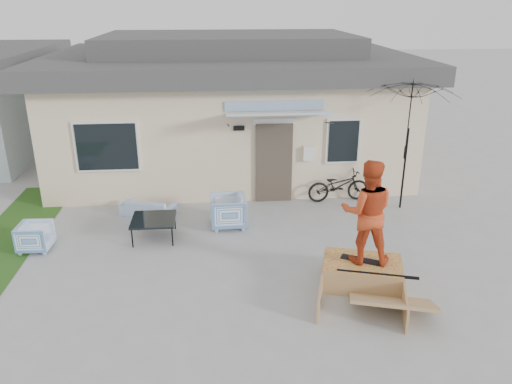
{
  "coord_description": "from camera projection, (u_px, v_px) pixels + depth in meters",
  "views": [
    {
      "loc": [
        -0.54,
        -7.83,
        5.06
      ],
      "look_at": [
        0.3,
        1.8,
        1.3
      ],
      "focal_mm": 35.07,
      "sensor_mm": 36.0,
      "label": 1
    }
  ],
  "objects": [
    {
      "name": "ground",
      "position": [
        248.0,
        294.0,
        9.14
      ],
      "size": [
        90.0,
        90.0,
        0.0
      ],
      "primitive_type": "plane",
      "color": "#999999",
      "rests_on": "ground"
    },
    {
      "name": "house",
      "position": [
        230.0,
        103.0,
        15.86
      ],
      "size": [
        10.8,
        8.49,
        4.1
      ],
      "color": "beige",
      "rests_on": "ground"
    },
    {
      "name": "loveseat",
      "position": [
        148.0,
        205.0,
        12.41
      ],
      "size": [
        1.42,
        0.77,
        0.53
      ],
      "primitive_type": "imported",
      "rotation": [
        0.0,
        0.0,
        2.85
      ],
      "color": "#487AB6",
      "rests_on": "ground"
    },
    {
      "name": "armchair_left",
      "position": [
        35.0,
        235.0,
        10.65
      ],
      "size": [
        0.63,
        0.67,
        0.67
      ],
      "primitive_type": "imported",
      "rotation": [
        0.0,
        0.0,
        1.53
      ],
      "color": "#487AB6",
      "rests_on": "ground"
    },
    {
      "name": "armchair_right",
      "position": [
        228.0,
        210.0,
        11.74
      ],
      "size": [
        0.78,
        0.83,
        0.83
      ],
      "primitive_type": "imported",
      "rotation": [
        0.0,
        0.0,
        -1.53
      ],
      "color": "#487AB6",
      "rests_on": "ground"
    },
    {
      "name": "coffee_table",
      "position": [
        154.0,
        228.0,
        11.21
      ],
      "size": [
        0.96,
        0.96,
        0.48
      ],
      "primitive_type": "cube",
      "rotation": [
        0.0,
        0.0,
        -0.0
      ],
      "color": "black",
      "rests_on": "ground"
    },
    {
      "name": "bicycle",
      "position": [
        338.0,
        182.0,
        13.18
      ],
      "size": [
        1.69,
        0.71,
        1.05
      ],
      "primitive_type": "imported",
      "rotation": [
        0.0,
        0.0,
        1.65
      ],
      "color": "black",
      "rests_on": "ground"
    },
    {
      "name": "patio_umbrella",
      "position": [
        407.0,
        142.0,
        12.3
      ],
      "size": [
        2.33,
        2.17,
        2.2
      ],
      "color": "black",
      "rests_on": "ground"
    },
    {
      "name": "skate_ramp",
      "position": [
        362.0,
        273.0,
        9.37
      ],
      "size": [
        1.9,
        2.23,
        0.48
      ],
      "primitive_type": null,
      "rotation": [
        0.0,
        0.0,
        -0.28
      ],
      "color": "#A27C4E",
      "rests_on": "ground"
    },
    {
      "name": "skateboard",
      "position": [
        363.0,
        260.0,
        9.32
      ],
      "size": [
        0.82,
        0.58,
        0.05
      ],
      "primitive_type": "cube",
      "rotation": [
        0.0,
        0.0,
        -0.5
      ],
      "color": "black",
      "rests_on": "skate_ramp"
    },
    {
      "name": "skater",
      "position": [
        367.0,
        210.0,
        8.96
      ],
      "size": [
        1.08,
        0.91,
        1.96
      ],
      "primitive_type": "imported",
      "rotation": [
        0.0,
        0.0,
        2.94
      ],
      "color": "#C5431E",
      "rests_on": "skateboard"
    }
  ]
}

